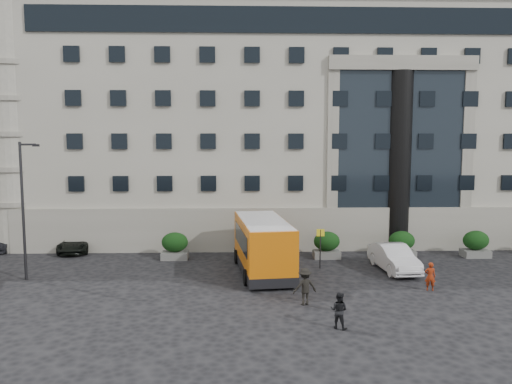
{
  "coord_description": "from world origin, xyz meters",
  "views": [
    {
      "loc": [
        0.5,
        -25.7,
        8.15
      ],
      "look_at": [
        1.41,
        3.93,
        5.0
      ],
      "focal_mm": 35.0,
      "sensor_mm": 36.0,
      "label": 1
    }
  ],
  "objects_px": {
    "hedge_a": "(175,246)",
    "hedge_c": "(327,245)",
    "street_lamp": "(24,205)",
    "white_taxi": "(394,258)",
    "bus_stop_sign": "(320,242)",
    "parked_car_d": "(76,243)",
    "hedge_d": "(402,244)",
    "pedestrian_b": "(339,310)",
    "red_truck": "(89,223)",
    "parked_car_c": "(6,241)",
    "pedestrian_a": "(430,276)",
    "hedge_b": "(251,245)",
    "pedestrian_c": "(305,286)",
    "hedge_e": "(476,244)",
    "minibus": "(263,244)"
  },
  "relations": [
    {
      "from": "hedge_a",
      "to": "hedge_c",
      "type": "height_order",
      "value": "same"
    },
    {
      "from": "street_lamp",
      "to": "white_taxi",
      "type": "relative_size",
      "value": 1.62
    },
    {
      "from": "street_lamp",
      "to": "white_taxi",
      "type": "bearing_deg",
      "value": 3.53
    },
    {
      "from": "white_taxi",
      "to": "bus_stop_sign",
      "type": "bearing_deg",
      "value": 166.74
    },
    {
      "from": "hedge_a",
      "to": "parked_car_d",
      "type": "xyz_separation_m",
      "value": [
        -7.5,
        2.58,
        -0.31
      ]
    },
    {
      "from": "hedge_d",
      "to": "pedestrian_b",
      "type": "relative_size",
      "value": 1.15
    },
    {
      "from": "red_truck",
      "to": "parked_car_c",
      "type": "distance_m",
      "value": 6.38
    },
    {
      "from": "red_truck",
      "to": "white_taxi",
      "type": "bearing_deg",
      "value": -24.08
    },
    {
      "from": "hedge_a",
      "to": "pedestrian_b",
      "type": "relative_size",
      "value": 1.15
    },
    {
      "from": "hedge_c",
      "to": "pedestrian_a",
      "type": "distance_m",
      "value": 8.7
    },
    {
      "from": "hedge_c",
      "to": "bus_stop_sign",
      "type": "relative_size",
      "value": 0.73
    },
    {
      "from": "hedge_d",
      "to": "white_taxi",
      "type": "height_order",
      "value": "hedge_d"
    },
    {
      "from": "hedge_a",
      "to": "hedge_c",
      "type": "relative_size",
      "value": 1.0
    },
    {
      "from": "hedge_d",
      "to": "hedge_b",
      "type": "bearing_deg",
      "value": 180.0
    },
    {
      "from": "hedge_c",
      "to": "pedestrian_c",
      "type": "xyz_separation_m",
      "value": [
        -2.75,
        -9.67,
        -0.01
      ]
    },
    {
      "from": "red_truck",
      "to": "pedestrian_b",
      "type": "relative_size",
      "value": 3.02
    },
    {
      "from": "hedge_e",
      "to": "pedestrian_b",
      "type": "relative_size",
      "value": 1.15
    },
    {
      "from": "parked_car_c",
      "to": "pedestrian_c",
      "type": "height_order",
      "value": "pedestrian_c"
    },
    {
      "from": "hedge_b",
      "to": "bus_stop_sign",
      "type": "bearing_deg",
      "value": -33.07
    },
    {
      "from": "hedge_d",
      "to": "hedge_e",
      "type": "relative_size",
      "value": 1.0
    },
    {
      "from": "hedge_b",
      "to": "pedestrian_a",
      "type": "xyz_separation_m",
      "value": [
        9.51,
        -7.56,
        -0.15
      ]
    },
    {
      "from": "bus_stop_sign",
      "to": "parked_car_c",
      "type": "relative_size",
      "value": 0.58
    },
    {
      "from": "parked_car_d",
      "to": "white_taxi",
      "type": "xyz_separation_m",
      "value": [
        21.5,
        -6.03,
        0.2
      ]
    },
    {
      "from": "hedge_d",
      "to": "minibus",
      "type": "distance_m",
      "value": 10.45
    },
    {
      "from": "street_lamp",
      "to": "minibus",
      "type": "bearing_deg",
      "value": 4.77
    },
    {
      "from": "hedge_b",
      "to": "red_truck",
      "type": "bearing_deg",
      "value": 150.69
    },
    {
      "from": "hedge_a",
      "to": "hedge_e",
      "type": "distance_m",
      "value": 20.8
    },
    {
      "from": "hedge_d",
      "to": "hedge_a",
      "type": "bearing_deg",
      "value": 180.0
    },
    {
      "from": "pedestrian_b",
      "to": "pedestrian_c",
      "type": "relative_size",
      "value": 0.86
    },
    {
      "from": "hedge_c",
      "to": "hedge_e",
      "type": "xyz_separation_m",
      "value": [
        10.4,
        0.0,
        0.0
      ]
    },
    {
      "from": "parked_car_c",
      "to": "bus_stop_sign",
      "type": "bearing_deg",
      "value": -13.32
    },
    {
      "from": "hedge_b",
      "to": "hedge_e",
      "type": "distance_m",
      "value": 15.6
    },
    {
      "from": "white_taxi",
      "to": "pedestrian_b",
      "type": "height_order",
      "value": "white_taxi"
    },
    {
      "from": "hedge_c",
      "to": "parked_car_c",
      "type": "height_order",
      "value": "hedge_c"
    },
    {
      "from": "street_lamp",
      "to": "pedestrian_c",
      "type": "xyz_separation_m",
      "value": [
        15.58,
        -4.87,
        -3.45
      ]
    },
    {
      "from": "pedestrian_a",
      "to": "hedge_e",
      "type": "bearing_deg",
      "value": -113.99
    },
    {
      "from": "red_truck",
      "to": "parked_car_d",
      "type": "relative_size",
      "value": 1.08
    },
    {
      "from": "white_taxi",
      "to": "pedestrian_a",
      "type": "relative_size",
      "value": 3.18
    },
    {
      "from": "hedge_a",
      "to": "hedge_d",
      "type": "xyz_separation_m",
      "value": [
        15.6,
        0.0,
        0.0
      ]
    },
    {
      "from": "hedge_d",
      "to": "pedestrian_a",
      "type": "bearing_deg",
      "value": -96.73
    },
    {
      "from": "hedge_a",
      "to": "hedge_b",
      "type": "xyz_separation_m",
      "value": [
        5.2,
        0.0,
        0.0
      ]
    },
    {
      "from": "hedge_c",
      "to": "street_lamp",
      "type": "relative_size",
      "value": 0.23
    },
    {
      "from": "parked_car_d",
      "to": "street_lamp",
      "type": "bearing_deg",
      "value": -99.41
    },
    {
      "from": "red_truck",
      "to": "pedestrian_a",
      "type": "distance_m",
      "value": 27.19
    },
    {
      "from": "hedge_d",
      "to": "minibus",
      "type": "xyz_separation_m",
      "value": [
        -9.76,
        -3.65,
        0.88
      ]
    },
    {
      "from": "minibus",
      "to": "pedestrian_a",
      "type": "distance_m",
      "value": 9.74
    },
    {
      "from": "hedge_a",
      "to": "hedge_b",
      "type": "height_order",
      "value": "same"
    },
    {
      "from": "hedge_c",
      "to": "bus_stop_sign",
      "type": "height_order",
      "value": "bus_stop_sign"
    },
    {
      "from": "minibus",
      "to": "parked_car_c",
      "type": "distance_m",
      "value": 20.19
    },
    {
      "from": "hedge_a",
      "to": "bus_stop_sign",
      "type": "bearing_deg",
      "value": -16.42
    }
  ]
}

